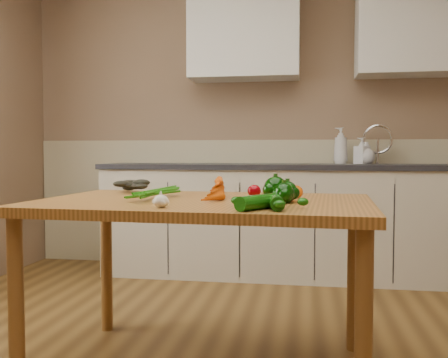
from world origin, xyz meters
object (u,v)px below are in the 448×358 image
soap_bottle_b (362,151)px  soap_bottle_a (341,146)px  leafy_greens (132,182)px  zucchini_b (257,202)px  pepper_a (276,189)px  tomato_a (254,191)px  tomato_b (283,189)px  garlic_bulb (161,201)px  pepper_c (284,193)px  zucchini_a (276,202)px  soap_bottle_c (366,153)px  table (204,219)px  pepper_b (287,192)px  tomato_c (296,192)px  carrot_bunch (197,191)px

soap_bottle_b → soap_bottle_a: bearing=-62.0°
leafy_greens → zucchini_b: 1.02m
pepper_a → tomato_a: (-0.11, 0.16, -0.02)m
soap_bottle_a → tomato_b: bearing=27.6°
garlic_bulb → pepper_c: (0.45, 0.24, 0.02)m
pepper_a → zucchini_a: (0.02, -0.32, -0.03)m
tomato_a → pepper_a: bearing=-55.4°
soap_bottle_c → garlic_bulb: bearing=-21.5°
pepper_a → soap_bottle_b: bearing=73.5°
soap_bottle_a → pepper_a: soap_bottle_a is taller
table → zucchini_a: size_ratio=7.47×
pepper_b → zucchini_a: (-0.03, -0.29, -0.02)m
zucchini_b → zucchini_a: bearing=31.8°
table → pepper_b: bearing=-0.3°
leafy_greens → garlic_bulb: size_ratio=3.58×
soap_bottle_a → garlic_bulb: 2.50m
table → tomato_c: (0.40, 0.14, 0.12)m
soap_bottle_a → leafy_greens: size_ratio=1.42×
leafy_greens → table: bearing=-37.7°
zucchini_b → tomato_c: bearing=74.8°
tomato_a → tomato_c: tomato_c is taller
garlic_bulb → pepper_c: bearing=28.0°
pepper_a → zucchini_b: 0.36m
leafy_greens → pepper_b: size_ratio=2.42×
soap_bottle_b → tomato_b: size_ratio=2.68×
carrot_bunch → tomato_b: size_ratio=3.41×
table → soap_bottle_b: size_ratio=7.09×
carrot_bunch → pepper_b: pepper_b is taller
soap_bottle_b → pepper_c: (-0.53, -2.06, -0.18)m
table → tomato_c: 0.44m
soap_bottle_a → leafy_greens: 2.05m
table → carrot_bunch: bearing=148.2°
tomato_c → zucchini_b: size_ratio=0.33×
carrot_bunch → pepper_c: bearing=-14.8°
table → zucchini_b: bearing=-49.1°
soap_bottle_c → leafy_greens: 2.12m
tomato_a → tomato_b: tomato_b is taller
carrot_bunch → zucchini_b: size_ratio=1.36×
carrot_bunch → leafy_greens: bearing=145.0°
tomato_a → zucchini_b: 0.52m
carrot_bunch → garlic_bulb: carrot_bunch is taller
soap_bottle_a → tomato_c: 1.91m
soap_bottle_c → pepper_b: (-0.56, -1.97, -0.16)m
soap_bottle_a → tomato_a: soap_bottle_a is taller
garlic_bulb → tomato_c: 0.69m
pepper_a → pepper_b: size_ratio=1.22×
table → soap_bottle_a: size_ratio=5.07×
soap_bottle_c → pepper_c: bearing=-12.9°
leafy_greens → zucchini_a: size_ratio=1.03×
zucchini_b → soap_bottle_b: bearing=74.9°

